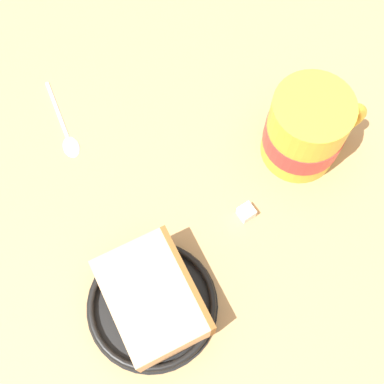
{
  "coord_description": "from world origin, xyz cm",
  "views": [
    {
      "loc": [
        -17.16,
        -3.76,
        58.12
      ],
      "look_at": [
        2.96,
        5.21,
        3.0
      ],
      "focal_mm": 49.63,
      "sensor_mm": 36.0,
      "label": 1
    }
  ],
  "objects_px": {
    "cake_slice": "(152,299)",
    "tea_mug": "(306,130)",
    "small_plate": "(152,305)",
    "sugar_cube": "(246,212)",
    "teaspoon": "(66,134)"
  },
  "relations": [
    {
      "from": "cake_slice",
      "to": "tea_mug",
      "type": "relative_size",
      "value": 1.36
    },
    {
      "from": "cake_slice",
      "to": "small_plate",
      "type": "bearing_deg",
      "value": 140.64
    },
    {
      "from": "small_plate",
      "to": "sugar_cube",
      "type": "distance_m",
      "value": 0.15
    },
    {
      "from": "sugar_cube",
      "to": "tea_mug",
      "type": "bearing_deg",
      "value": -14.49
    },
    {
      "from": "tea_mug",
      "to": "cake_slice",
      "type": "bearing_deg",
      "value": 162.0
    },
    {
      "from": "sugar_cube",
      "to": "cake_slice",
      "type": "bearing_deg",
      "value": 159.4
    },
    {
      "from": "small_plate",
      "to": "cake_slice",
      "type": "xyz_separation_m",
      "value": [
        0.0,
        -0.0,
        0.03
      ]
    },
    {
      "from": "tea_mug",
      "to": "sugar_cube",
      "type": "xyz_separation_m",
      "value": [
        -0.1,
        0.03,
        -0.04
      ]
    },
    {
      "from": "cake_slice",
      "to": "teaspoon",
      "type": "distance_m",
      "value": 0.24
    },
    {
      "from": "tea_mug",
      "to": "sugar_cube",
      "type": "relative_size",
      "value": 6.29
    },
    {
      "from": "teaspoon",
      "to": "sugar_cube",
      "type": "relative_size",
      "value": 5.52
    },
    {
      "from": "cake_slice",
      "to": "teaspoon",
      "type": "xyz_separation_m",
      "value": [
        0.14,
        0.19,
        -0.03
      ]
    },
    {
      "from": "cake_slice",
      "to": "teaspoon",
      "type": "relative_size",
      "value": 1.55
    },
    {
      "from": "small_plate",
      "to": "tea_mug",
      "type": "bearing_deg",
      "value": -18.22
    },
    {
      "from": "tea_mug",
      "to": "sugar_cube",
      "type": "bearing_deg",
      "value": 165.51
    }
  ]
}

